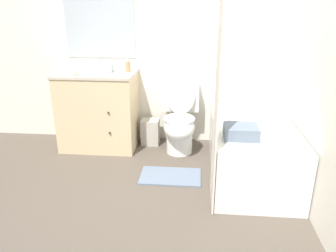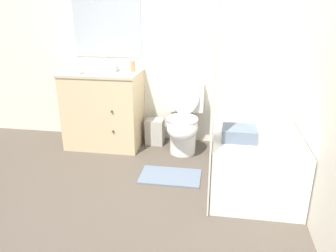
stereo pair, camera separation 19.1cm
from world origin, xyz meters
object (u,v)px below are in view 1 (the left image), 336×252
at_px(bathtub, 250,146).
at_px(bath_mat, 170,176).
at_px(sink_faucet, 101,66).
at_px(toilet, 180,120).
at_px(vanity_cabinet, 99,109).
at_px(tissue_box, 106,68).
at_px(hand_towel_folded, 65,72).
at_px(wastebasket, 150,132).
at_px(soap_dispenser, 128,66).
at_px(bath_towel_folded, 241,132).

xyz_separation_m(bathtub, bath_mat, (-0.78, -0.20, -0.27)).
distance_m(sink_faucet, toilet, 1.13).
distance_m(vanity_cabinet, tissue_box, 0.50).
bearing_deg(hand_towel_folded, vanity_cabinet, 34.50).
bearing_deg(toilet, tissue_box, 175.20).
relative_size(bathtub, tissue_box, 10.52).
distance_m(wastebasket, bath_mat, 0.87).
xyz_separation_m(sink_faucet, soap_dispenser, (0.36, -0.16, 0.03)).
bearing_deg(wastebasket, sink_faucet, 170.61).
xyz_separation_m(vanity_cabinet, hand_towel_folded, (-0.28, -0.19, 0.47)).
height_order(vanity_cabinet, tissue_box, tissue_box).
xyz_separation_m(vanity_cabinet, soap_dispenser, (0.36, 0.04, 0.50)).
distance_m(sink_faucet, bath_towel_folded, 1.92).
bearing_deg(wastebasket, soap_dispenser, -165.26).
distance_m(toilet, bath_towel_folded, 1.07).
bearing_deg(bath_towel_folded, wastebasket, 131.96).
height_order(bath_towel_folded, bath_mat, bath_towel_folded).
distance_m(soap_dispenser, bath_mat, 1.32).
xyz_separation_m(hand_towel_folded, bath_towel_folded, (1.79, -0.74, -0.33)).
distance_m(tissue_box, soap_dispenser, 0.25).
relative_size(tissue_box, bath_towel_folded, 0.51).
xyz_separation_m(toilet, soap_dispenser, (-0.59, 0.09, 0.59)).
distance_m(vanity_cabinet, sink_faucet, 0.51).
bearing_deg(bath_mat, bathtub, 14.63).
relative_size(wastebasket, bath_mat, 0.52).
bearing_deg(sink_faucet, bath_towel_folded, -36.76).
bearing_deg(bath_mat, wastebasket, 111.38).
bearing_deg(tissue_box, soap_dispenser, 5.65).
bearing_deg(hand_towel_folded, bathtub, -8.74).
relative_size(toilet, tissue_box, 5.91).
bearing_deg(hand_towel_folded, soap_dispenser, 20.35).
bearing_deg(soap_dispenser, bath_towel_folded, -40.05).
height_order(soap_dispenser, bath_towel_folded, soap_dispenser).
height_order(bathtub, bath_mat, bathtub).
relative_size(vanity_cabinet, bath_towel_folded, 3.12).
bearing_deg(tissue_box, vanity_cabinet, -169.87).
xyz_separation_m(tissue_box, hand_towel_folded, (-0.39, -0.21, -0.01)).
xyz_separation_m(wastebasket, bath_towel_folded, (0.93, -1.04, 0.45)).
distance_m(toilet, tissue_box, 1.02).
distance_m(toilet, soap_dispenser, 0.84).
relative_size(vanity_cabinet, bath_mat, 1.50).
bearing_deg(bath_mat, hand_towel_folded, 156.78).
relative_size(tissue_box, bath_mat, 0.25).
relative_size(vanity_cabinet, soap_dispenser, 5.99).
bearing_deg(bathtub, toilet, 148.81).
relative_size(sink_faucet, bath_towel_folded, 0.50).
xyz_separation_m(vanity_cabinet, bath_towel_folded, (1.52, -0.93, 0.14)).
bearing_deg(vanity_cabinet, wastebasket, 10.11).
distance_m(bath_towel_folded, bath_mat, 0.89).
distance_m(wastebasket, soap_dispenser, 0.84).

